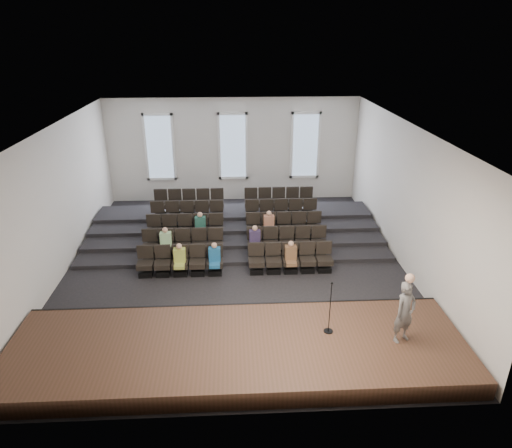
# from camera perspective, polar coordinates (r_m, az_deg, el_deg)

# --- Properties ---
(ground) EXTENTS (14.00, 14.00, 0.00)m
(ground) POSITION_cam_1_polar(r_m,az_deg,el_deg) (16.69, -2.56, -5.14)
(ground) COLOR black
(ground) RESTS_ON ground
(ceiling) EXTENTS (12.00, 14.00, 0.02)m
(ceiling) POSITION_cam_1_polar(r_m,az_deg,el_deg) (14.97, -2.90, 11.97)
(ceiling) COLOR white
(ceiling) RESTS_ON ground
(wall_back) EXTENTS (12.00, 0.04, 5.00)m
(wall_back) POSITION_cam_1_polar(r_m,az_deg,el_deg) (22.37, -2.89, 9.20)
(wall_back) COLOR silver
(wall_back) RESTS_ON ground
(wall_front) EXTENTS (12.00, 0.04, 5.00)m
(wall_front) POSITION_cam_1_polar(r_m,az_deg,el_deg) (9.40, -2.31, -12.13)
(wall_front) COLOR silver
(wall_front) RESTS_ON ground
(wall_left) EXTENTS (0.04, 14.00, 5.00)m
(wall_left) POSITION_cam_1_polar(r_m,az_deg,el_deg) (16.76, -23.78, 2.31)
(wall_left) COLOR silver
(wall_left) RESTS_ON ground
(wall_right) EXTENTS (0.04, 14.00, 5.00)m
(wall_right) POSITION_cam_1_polar(r_m,az_deg,el_deg) (16.79, 18.33, 3.16)
(wall_right) COLOR silver
(wall_right) RESTS_ON ground
(stage) EXTENTS (11.80, 3.60, 0.50)m
(stage) POSITION_cam_1_polar(r_m,az_deg,el_deg) (12.29, -2.28, -15.49)
(stage) COLOR #44291D
(stage) RESTS_ON ground
(stage_lip) EXTENTS (11.80, 0.06, 0.52)m
(stage_lip) POSITION_cam_1_polar(r_m,az_deg,el_deg) (13.71, -2.41, -10.85)
(stage_lip) COLOR black
(stage_lip) RESTS_ON ground
(risers) EXTENTS (11.80, 4.80, 0.60)m
(risers) POSITION_cam_1_polar(r_m,az_deg,el_deg) (19.46, -2.68, -0.18)
(risers) COLOR black
(risers) RESTS_ON ground
(seating_rows) EXTENTS (6.80, 4.70, 1.67)m
(seating_rows) POSITION_cam_1_polar(r_m,az_deg,el_deg) (17.77, -2.65, -0.84)
(seating_rows) COLOR black
(seating_rows) RESTS_ON ground
(windows) EXTENTS (8.44, 0.10, 3.24)m
(windows) POSITION_cam_1_polar(r_m,az_deg,el_deg) (22.26, -2.90, 9.65)
(windows) COLOR white
(windows) RESTS_ON wall_back
(audience) EXTENTS (4.85, 2.64, 1.10)m
(audience) POSITION_cam_1_polar(r_m,az_deg,el_deg) (16.60, -3.86, -2.21)
(audience) COLOR #A3B046
(audience) RESTS_ON seating_rows
(speaker) EXTENTS (0.73, 0.63, 1.69)m
(speaker) POSITION_cam_1_polar(r_m,az_deg,el_deg) (12.31, 18.11, -10.45)
(speaker) COLOR #575553
(speaker) RESTS_ON stage
(mic_stand) EXTENTS (0.25, 0.25, 1.52)m
(mic_stand) POSITION_cam_1_polar(r_m,az_deg,el_deg) (12.38, 9.15, -11.42)
(mic_stand) COLOR black
(mic_stand) RESTS_ON stage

